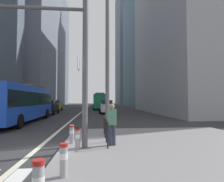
{
  "coord_description": "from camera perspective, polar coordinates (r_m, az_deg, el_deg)",
  "views": [
    {
      "loc": [
        2.34,
        -8.09,
        1.98
      ],
      "look_at": [
        4.95,
        22.12,
        3.41
      ],
      "focal_mm": 30.23,
      "sensor_mm": 36.0,
      "label": 1
    }
  ],
  "objects": [
    {
      "name": "office_tower_left_far",
      "position": [
        81.89,
        -18.1,
        11.74
      ],
      "size": [
        11.36,
        22.48,
        44.44
      ],
      "primitive_type": "cube",
      "color": "slate",
      "rests_on": "ground"
    },
    {
      "name": "city_bus_blue_oncoming",
      "position": [
        18.46,
        -25.48,
        -2.88
      ],
      "size": [
        2.78,
        11.63,
        3.4
      ],
      "color": "blue",
      "rests_on": "ground"
    },
    {
      "name": "bollard_back",
      "position": [
        8.29,
        -12.07,
        -12.34
      ],
      "size": [
        0.2,
        0.2,
        0.77
      ],
      "color": "#99999E",
      "rests_on": "median_island"
    },
    {
      "name": "office_tower_right_far",
      "position": [
        81.78,
        5.73,
        12.88
      ],
      "size": [
        11.44,
        18.28,
        47.85
      ],
      "primitive_type": "cube",
      "color": "slate",
      "rests_on": "ground"
    },
    {
      "name": "traffic_signal_gantry",
      "position": [
        8.03,
        -22.79,
        12.87
      ],
      "size": [
        6.01,
        0.65,
        6.0
      ],
      "color": "#515156",
      "rests_on": "median_island"
    },
    {
      "name": "bollard_right",
      "position": [
        7.35,
        -10.36,
        -13.66
      ],
      "size": [
        0.2,
        0.2,
        0.76
      ],
      "color": "#99999E",
      "rests_on": "median_island"
    },
    {
      "name": "bollard_left",
      "position": [
        4.89,
        -14.41,
        -19.06
      ],
      "size": [
        0.2,
        0.2,
        0.79
      ],
      "color": "#99999E",
      "rests_on": "median_island"
    },
    {
      "name": "office_tower_right_mid",
      "position": [
        56.83,
        10.45,
        12.43
      ],
      "size": [
        10.89,
        19.63,
        33.55
      ],
      "primitive_type": "cube",
      "color": "slate",
      "rests_on": "ground"
    },
    {
      "name": "ground_plane",
      "position": [
        28.26,
        -9.74,
        -6.68
      ],
      "size": [
        160.0,
        160.0,
        0.0
      ],
      "primitive_type": "plane",
      "color": "#303033"
    },
    {
      "name": "city_bus_red_receding",
      "position": [
        40.28,
        -3.87,
        -2.9
      ],
      "size": [
        2.85,
        10.67,
        3.4
      ],
      "color": "#198456",
      "rests_on": "ground"
    },
    {
      "name": "median_island",
      "position": [
        7.99,
        19.32,
        -16.32
      ],
      "size": [
        9.0,
        10.0,
        0.15
      ],
      "primitive_type": "cube",
      "color": "gray",
      "rests_on": "ground"
    },
    {
      "name": "car_oncoming_far",
      "position": [
        34.76,
        -16.88,
        -4.22
      ],
      "size": [
        2.13,
        4.16,
        1.94
      ],
      "color": "gold",
      "rests_on": "ground"
    },
    {
      "name": "car_receding_near",
      "position": [
        59.02,
        -4.5,
        -3.65
      ],
      "size": [
        2.1,
        4.55,
        1.94
      ],
      "color": "#232838",
      "rests_on": "ground"
    },
    {
      "name": "car_oncoming_mid",
      "position": [
        27.5,
        -18.38,
        -4.63
      ],
      "size": [
        2.06,
        4.13,
        1.94
      ],
      "color": "black",
      "rests_on": "ground"
    },
    {
      "name": "pedestrian_railing",
      "position": [
        8.77,
        -1.92,
        -10.18
      ],
      "size": [
        0.06,
        3.09,
        0.98
      ],
      "color": "black",
      "rests_on": "median_island"
    },
    {
      "name": "lane_centre_line",
      "position": [
        38.21,
        -8.48,
        -5.63
      ],
      "size": [
        0.2,
        80.0,
        0.01
      ],
      "primitive_type": "cube",
      "color": "beige",
      "rests_on": "ground"
    },
    {
      "name": "office_tower_left_mid",
      "position": [
        59.14,
        -24.27,
        21.3
      ],
      "size": [
        13.79,
        22.32,
        51.61
      ],
      "primitive_type": "cube",
      "color": "slate",
      "rests_on": "ground"
    },
    {
      "name": "street_lamp_post",
      "position": [
        9.84,
        -1.38,
        16.94
      ],
      "size": [
        5.5,
        0.32,
        8.0
      ],
      "color": "#56565B",
      "rests_on": "median_island"
    },
    {
      "name": "pedestrian_waiting",
      "position": [
        7.74,
        -0.05,
        -9.42
      ],
      "size": [
        0.39,
        0.26,
        1.67
      ],
      "color": "#2D334C",
      "rests_on": "median_island"
    },
    {
      "name": "car_receding_far",
      "position": [
        27.39,
        -1.7,
        -4.77
      ],
      "size": [
        2.12,
        4.13,
        1.94
      ],
      "color": "silver",
      "rests_on": "ground"
    }
  ]
}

